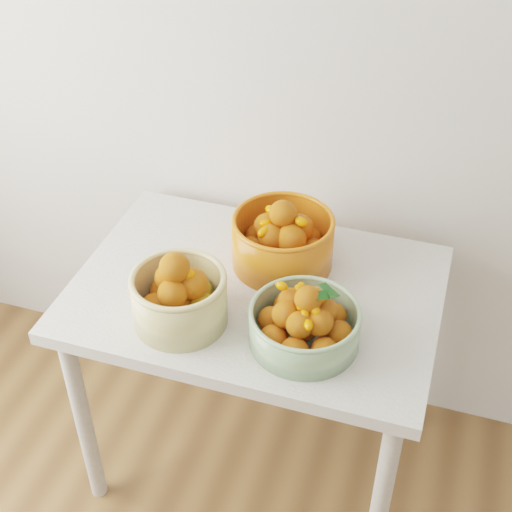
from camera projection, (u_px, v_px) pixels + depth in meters
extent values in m
cube|color=silver|center=(463.00, 41.00, 1.79)|extent=(4.00, 0.04, 2.70)
cube|color=silver|center=(256.00, 293.00, 1.97)|extent=(1.00, 0.70, 0.04)
cylinder|color=silver|center=(84.00, 420.00, 2.09)|extent=(0.05, 0.05, 0.71)
cylinder|color=silver|center=(381.00, 502.00, 1.88)|extent=(0.05, 0.05, 0.71)
cylinder|color=silver|center=(163.00, 296.00, 2.53)|extent=(0.05, 0.05, 0.71)
cylinder|color=silver|center=(412.00, 351.00, 2.31)|extent=(0.05, 0.05, 0.71)
cylinder|color=#DAC883|center=(180.00, 300.00, 1.81)|extent=(0.32, 0.32, 0.14)
torus|color=#DAC883|center=(178.00, 279.00, 1.77)|extent=(0.32, 0.32, 0.02)
sphere|color=#D1660C|center=(203.00, 308.00, 1.81)|extent=(0.08, 0.08, 0.08)
sphere|color=#D1660C|center=(196.00, 291.00, 1.86)|extent=(0.09, 0.09, 0.09)
sphere|color=#E15B0D|center=(166.00, 292.00, 1.86)|extent=(0.09, 0.09, 0.09)
sphere|color=#E15B0D|center=(156.00, 309.00, 1.81)|extent=(0.08, 0.08, 0.08)
sphere|color=#E15B0D|center=(178.00, 321.00, 1.77)|extent=(0.09, 0.09, 0.09)
sphere|color=#E15B0D|center=(180.00, 304.00, 1.82)|extent=(0.08, 0.08, 0.08)
sphere|color=#E15B0D|center=(192.00, 284.00, 1.79)|extent=(0.08, 0.08, 0.08)
sphere|color=#E15B0D|center=(170.00, 278.00, 1.80)|extent=(0.08, 0.08, 0.08)
sphere|color=#E15B0D|center=(172.00, 294.00, 1.76)|extent=(0.08, 0.08, 0.08)
sphere|color=#E15B0D|center=(175.00, 268.00, 1.75)|extent=(0.08, 0.08, 0.08)
ellipsoid|color=orange|center=(174.00, 282.00, 1.77)|extent=(0.05, 0.05, 0.04)
ellipsoid|color=orange|center=(187.00, 274.00, 1.76)|extent=(0.05, 0.04, 0.03)
ellipsoid|color=orange|center=(175.00, 288.00, 1.74)|extent=(0.04, 0.05, 0.03)
cylinder|color=#8FB384|center=(304.00, 327.00, 1.77)|extent=(0.33, 0.33, 0.10)
torus|color=#8FB384|center=(305.00, 313.00, 1.74)|extent=(0.33, 0.33, 0.01)
sphere|color=#E15B0D|center=(339.00, 334.00, 1.75)|extent=(0.07, 0.07, 0.07)
sphere|color=#E15B0D|center=(334.00, 316.00, 1.80)|extent=(0.07, 0.07, 0.07)
sphere|color=#E15B0D|center=(315.00, 305.00, 1.83)|extent=(0.07, 0.07, 0.07)
sphere|color=#E15B0D|center=(287.00, 306.00, 1.83)|extent=(0.07, 0.07, 0.07)
sphere|color=#E15B0D|center=(271.00, 319.00, 1.79)|extent=(0.07, 0.07, 0.07)
sphere|color=#E15B0D|center=(273.00, 339.00, 1.74)|extent=(0.07, 0.07, 0.07)
sphere|color=#E15B0D|center=(294.00, 352.00, 1.70)|extent=(0.07, 0.07, 0.07)
sphere|color=#E15B0D|center=(324.00, 350.00, 1.71)|extent=(0.06, 0.06, 0.06)
sphere|color=#E15B0D|center=(304.00, 328.00, 1.77)|extent=(0.07, 0.07, 0.07)
sphere|color=#E15B0D|center=(325.00, 310.00, 1.74)|extent=(0.06, 0.06, 0.06)
sphere|color=#E15B0D|center=(309.00, 299.00, 1.77)|extent=(0.07, 0.07, 0.07)
sphere|color=#E15B0D|center=(291.00, 301.00, 1.76)|extent=(0.07, 0.07, 0.07)
sphere|color=#E15B0D|center=(286.00, 314.00, 1.73)|extent=(0.07, 0.07, 0.07)
sphere|color=#E15B0D|center=(300.00, 325.00, 1.70)|extent=(0.07, 0.07, 0.07)
sphere|color=#E15B0D|center=(319.00, 322.00, 1.71)|extent=(0.07, 0.07, 0.07)
sphere|color=#E15B0D|center=(308.00, 299.00, 1.70)|extent=(0.07, 0.07, 0.07)
ellipsoid|color=orange|center=(315.00, 310.00, 1.69)|extent=(0.04, 0.04, 0.03)
ellipsoid|color=orange|center=(305.00, 313.00, 1.69)|extent=(0.03, 0.04, 0.03)
ellipsoid|color=orange|center=(302.00, 305.00, 1.70)|extent=(0.03, 0.04, 0.04)
ellipsoid|color=orange|center=(282.00, 286.00, 1.73)|extent=(0.04, 0.03, 0.02)
ellipsoid|color=orange|center=(316.00, 291.00, 1.75)|extent=(0.03, 0.04, 0.03)
ellipsoid|color=orange|center=(320.00, 299.00, 1.71)|extent=(0.04, 0.03, 0.03)
ellipsoid|color=orange|center=(299.00, 290.00, 1.76)|extent=(0.04, 0.04, 0.03)
ellipsoid|color=orange|center=(304.00, 296.00, 1.71)|extent=(0.04, 0.04, 0.04)
ellipsoid|color=orange|center=(307.00, 295.00, 1.71)|extent=(0.03, 0.04, 0.03)
ellipsoid|color=orange|center=(309.00, 325.00, 1.67)|extent=(0.03, 0.04, 0.03)
ellipsoid|color=orange|center=(308.00, 307.00, 1.72)|extent=(0.04, 0.04, 0.03)
ellipsoid|color=orange|center=(301.00, 287.00, 1.77)|extent=(0.03, 0.04, 0.02)
ellipsoid|color=orange|center=(316.00, 297.00, 1.72)|extent=(0.04, 0.04, 0.03)
ellipsoid|color=orange|center=(326.00, 293.00, 1.74)|extent=(0.04, 0.04, 0.03)
ellipsoid|color=orange|center=(304.00, 303.00, 1.71)|extent=(0.04, 0.04, 0.03)
cylinder|color=orange|center=(283.00, 242.00, 2.00)|extent=(0.34, 0.34, 0.15)
torus|color=orange|center=(283.00, 221.00, 1.95)|extent=(0.34, 0.34, 0.01)
sphere|color=#E15B0D|center=(312.00, 253.00, 1.99)|extent=(0.09, 0.09, 0.09)
sphere|color=#E15B0D|center=(308.00, 239.00, 2.05)|extent=(0.08, 0.08, 0.08)
sphere|color=#E15B0D|center=(284.00, 230.00, 2.08)|extent=(0.09, 0.09, 0.09)
sphere|color=#E15B0D|center=(259.00, 237.00, 2.06)|extent=(0.08, 0.08, 0.08)
sphere|color=#E15B0D|center=(253.00, 251.00, 2.00)|extent=(0.09, 0.09, 0.09)
sphere|color=#E15B0D|center=(266.00, 264.00, 1.95)|extent=(0.09, 0.09, 0.09)
sphere|color=#E15B0D|center=(295.00, 266.00, 1.95)|extent=(0.08, 0.08, 0.08)
sphere|color=#E15B0D|center=(283.00, 248.00, 2.01)|extent=(0.08, 0.08, 0.08)
sphere|color=#E15B0D|center=(299.00, 228.00, 1.98)|extent=(0.08, 0.08, 0.08)
sphere|color=#E15B0D|center=(286.00, 221.00, 2.01)|extent=(0.07, 0.07, 0.07)
sphere|color=#E15B0D|center=(267.00, 227.00, 1.99)|extent=(0.08, 0.08, 0.08)
sphere|color=#E15B0D|center=(271.00, 238.00, 1.95)|extent=(0.08, 0.08, 0.08)
sphere|color=#E15B0D|center=(291.00, 240.00, 1.94)|extent=(0.08, 0.08, 0.08)
sphere|color=#E15B0D|center=(283.00, 214.00, 1.94)|extent=(0.08, 0.08, 0.08)
ellipsoid|color=orange|center=(266.00, 224.00, 1.95)|extent=(0.05, 0.04, 0.04)
ellipsoid|color=orange|center=(301.00, 222.00, 1.93)|extent=(0.04, 0.04, 0.04)
ellipsoid|color=orange|center=(283.00, 213.00, 1.93)|extent=(0.04, 0.05, 0.04)
ellipsoid|color=orange|center=(264.00, 232.00, 1.92)|extent=(0.05, 0.05, 0.04)
ellipsoid|color=orange|center=(278.00, 214.00, 1.95)|extent=(0.04, 0.03, 0.03)
ellipsoid|color=orange|center=(291.00, 225.00, 1.95)|extent=(0.04, 0.04, 0.04)
ellipsoid|color=orange|center=(292.00, 226.00, 1.96)|extent=(0.05, 0.03, 0.04)
ellipsoid|color=orange|center=(271.00, 210.00, 1.99)|extent=(0.05, 0.05, 0.03)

